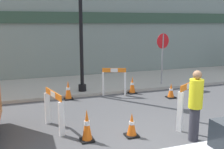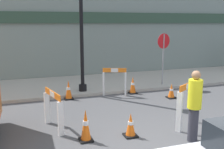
# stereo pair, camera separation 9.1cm
# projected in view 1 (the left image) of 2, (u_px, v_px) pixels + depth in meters

# --- Properties ---
(ground_plane) EXTENTS (60.00, 60.00, 0.00)m
(ground_plane) POSITION_uv_depth(u_px,v_px,m) (187.00, 149.00, 5.45)
(ground_plane) COLOR #4C4C4F
(sidewalk_slab) EXTENTS (18.00, 3.33, 0.11)m
(sidewalk_slab) POSITION_uv_depth(u_px,v_px,m) (102.00, 83.00, 11.17)
(sidewalk_slab) COLOR #ADA89E
(sidewalk_slab) RESTS_ON ground_plane
(storefront_facade) EXTENTS (18.00, 0.22, 5.50)m
(storefront_facade) POSITION_uv_depth(u_px,v_px,m) (91.00, 19.00, 12.25)
(storefront_facade) COLOR gray
(storefront_facade) RESTS_ON ground_plane
(streetlamp_post) EXTENTS (0.44, 0.44, 4.64)m
(streetlamp_post) POSITION_uv_depth(u_px,v_px,m) (80.00, 7.00, 9.06)
(streetlamp_post) COLOR black
(streetlamp_post) RESTS_ON sidewalk_slab
(stop_sign) EXTENTS (0.59, 0.14, 2.05)m
(stop_sign) POSITION_uv_depth(u_px,v_px,m) (163.00, 50.00, 10.45)
(stop_sign) COLOR gray
(stop_sign) RESTS_ON sidewalk_slab
(barricade_0) EXTENTS (0.84, 0.42, 1.00)m
(barricade_0) POSITION_uv_depth(u_px,v_px,m) (114.00, 81.00, 9.36)
(barricade_0) COLOR white
(barricade_0) RESTS_ON ground_plane
(barricade_1) EXTENTS (0.38, 0.99, 0.97)m
(barricade_1) POSITION_uv_depth(u_px,v_px,m) (54.00, 108.00, 6.37)
(barricade_1) COLOR white
(barricade_1) RESTS_ON ground_plane
(barricade_2) EXTENTS (0.84, 0.58, 1.14)m
(barricade_2) POSITION_uv_depth(u_px,v_px,m) (188.00, 103.00, 6.55)
(barricade_2) COLOR white
(barricade_2) RESTS_ON ground_plane
(traffic_cone_0) EXTENTS (0.30, 0.30, 0.64)m
(traffic_cone_0) POSITION_uv_depth(u_px,v_px,m) (132.00, 85.00, 9.68)
(traffic_cone_0) COLOR black
(traffic_cone_0) RESTS_ON ground_plane
(traffic_cone_1) EXTENTS (0.30, 0.30, 0.52)m
(traffic_cone_1) POSITION_uv_depth(u_px,v_px,m) (171.00, 91.00, 9.11)
(traffic_cone_1) COLOR black
(traffic_cone_1) RESTS_ON ground_plane
(traffic_cone_2) EXTENTS (0.30, 0.30, 0.66)m
(traffic_cone_2) POSITION_uv_depth(u_px,v_px,m) (68.00, 90.00, 8.93)
(traffic_cone_2) COLOR black
(traffic_cone_2) RESTS_ON ground_plane
(traffic_cone_3) EXTENTS (0.30, 0.30, 0.56)m
(traffic_cone_3) POSITION_uv_depth(u_px,v_px,m) (132.00, 125.00, 6.03)
(traffic_cone_3) COLOR black
(traffic_cone_3) RESTS_ON ground_plane
(traffic_cone_4) EXTENTS (0.30, 0.30, 0.73)m
(traffic_cone_4) POSITION_uv_depth(u_px,v_px,m) (87.00, 126.00, 5.77)
(traffic_cone_4) COLOR black
(traffic_cone_4) RESTS_ON ground_plane
(person_worker) EXTENTS (0.39, 0.39, 1.59)m
(person_worker) POSITION_uv_depth(u_px,v_px,m) (195.00, 103.00, 5.70)
(person_worker) COLOR #33333D
(person_worker) RESTS_ON ground_plane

